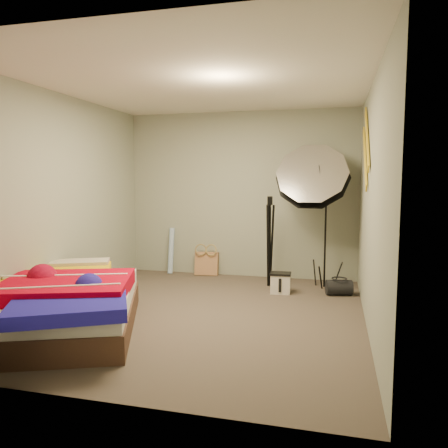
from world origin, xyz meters
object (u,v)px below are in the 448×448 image
(bed, at_px, (66,303))
(tote_bag, at_px, (207,264))
(wrapping_roll, at_px, (171,251))
(duffel_bag, at_px, (339,288))
(photo_umbrella, at_px, (313,179))
(camera_case, at_px, (280,284))
(camera_tripod, at_px, (269,235))

(bed, bearing_deg, tote_bag, 76.71)
(wrapping_roll, height_order, bed, wrapping_roll)
(duffel_bag, xyz_separation_m, bed, (-2.64, -2.02, 0.18))
(tote_bag, height_order, bed, bed)
(wrapping_roll, xyz_separation_m, photo_umbrella, (2.21, -0.42, 1.13))
(camera_case, bearing_deg, wrapping_roll, 153.21)
(duffel_bag, distance_m, camera_tripod, 1.17)
(bed, bearing_deg, wrapping_roll, 88.84)
(tote_bag, bearing_deg, photo_umbrella, -20.06)
(duffel_bag, height_order, camera_tripod, camera_tripod)
(camera_tripod, bearing_deg, photo_umbrella, 2.09)
(camera_case, bearing_deg, bed, -137.74)
(wrapping_roll, relative_size, bed, 0.32)
(camera_tripod, bearing_deg, bed, -126.43)
(photo_umbrella, height_order, camera_tripod, photo_umbrella)
(tote_bag, relative_size, wrapping_roll, 0.50)
(tote_bag, bearing_deg, duffel_bag, -25.16)
(camera_tripod, bearing_deg, duffel_bag, -15.91)
(photo_umbrella, xyz_separation_m, camera_tripod, (-0.57, -0.02, -0.77))
(bed, relative_size, photo_umbrella, 1.08)
(tote_bag, xyz_separation_m, bed, (-0.64, -2.73, 0.10))
(tote_bag, height_order, camera_tripod, camera_tripod)
(photo_umbrella, bearing_deg, camera_tripod, -177.91)
(photo_umbrella, bearing_deg, camera_case, -134.31)
(tote_bag, distance_m, camera_tripod, 1.26)
(camera_case, distance_m, bed, 2.71)
(wrapping_roll, bearing_deg, tote_bag, 0.00)
(camera_case, distance_m, photo_umbrella, 1.47)
(camera_case, distance_m, camera_tripod, 0.72)
(camera_case, relative_size, bed, 0.11)
(photo_umbrella, distance_m, camera_tripod, 0.96)
(tote_bag, height_order, photo_umbrella, photo_umbrella)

